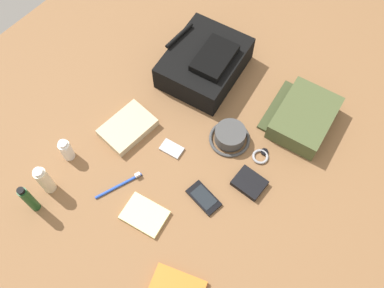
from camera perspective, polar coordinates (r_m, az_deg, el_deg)
name	(u,v)px	position (r m, az deg, el deg)	size (l,w,h in m)	color
ground_plane	(192,150)	(1.66, 0.00, -0.82)	(2.64, 2.02, 0.02)	brown
backpack	(205,63)	(1.79, 1.70, 10.61)	(0.38, 0.33, 0.15)	black
toiletry_pouch	(303,117)	(1.73, 14.40, 3.42)	(0.29, 0.28, 0.08)	#47512D
bucket_hat	(230,136)	(1.65, 5.00, 1.04)	(0.16, 0.16, 0.06)	#434343
shampoo_bottle	(29,199)	(1.59, -20.62, -6.79)	(0.03, 0.03, 0.17)	#19471E
lotion_bottle	(45,180)	(1.61, -18.79, -4.51)	(0.04, 0.04, 0.15)	beige
toothpaste_tube	(66,150)	(1.66, -16.18, -0.75)	(0.04, 0.04, 0.11)	white
cell_phone	(204,198)	(1.57, 1.54, -7.08)	(0.08, 0.13, 0.01)	black
media_player	(172,149)	(1.65, -2.67, -0.64)	(0.06, 0.09, 0.01)	#B7B7BC
wristwatch	(261,156)	(1.65, 9.03, -1.56)	(0.07, 0.06, 0.01)	#99999E
toothbrush	(121,184)	(1.61, -9.28, -5.24)	(0.18, 0.07, 0.02)	blue
wallet	(249,183)	(1.60, 7.54, -5.10)	(0.09, 0.11, 0.02)	black
notepad	(145,215)	(1.55, -6.24, -9.24)	(0.11, 0.15, 0.02)	beige
folded_towel	(128,128)	(1.69, -8.45, 2.14)	(0.20, 0.14, 0.04)	#C6B289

